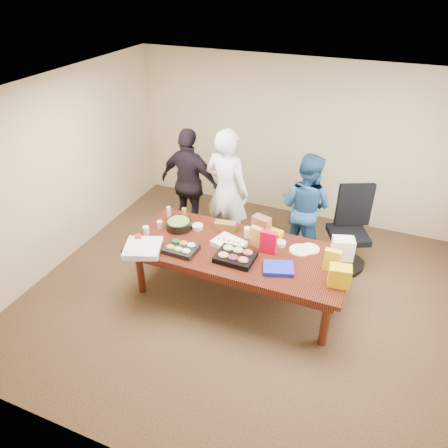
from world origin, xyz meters
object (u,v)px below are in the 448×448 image
at_px(sheet_cake, 229,244).
at_px(person_center, 227,192).
at_px(salad_bowl, 179,225).
at_px(office_chair, 349,232).
at_px(conference_table, 238,272).
at_px(person_right, 305,207).

bearing_deg(sheet_cake, person_center, 130.90).
distance_m(person_center, salad_bowl, 0.95).
relative_size(office_chair, sheet_cake, 3.03).
bearing_deg(salad_bowl, sheet_cake, -9.28).
relative_size(conference_table, salad_bowl, 7.72).
xyz_separation_m(person_center, person_right, (1.14, 0.24, -0.14)).
bearing_deg(salad_bowl, person_right, 35.83).
xyz_separation_m(office_chair, person_center, (-1.81, -0.19, 0.38)).
height_order(conference_table, office_chair, office_chair).
relative_size(conference_table, sheet_cake, 7.02).
distance_m(office_chair, person_center, 1.86).
bearing_deg(person_right, conference_table, 81.16).
height_order(person_right, salad_bowl, person_right).
height_order(office_chair, person_center, person_center).
relative_size(sheet_cake, salad_bowl, 1.10).
xyz_separation_m(person_right, salad_bowl, (-1.52, -1.10, -0.03)).
distance_m(person_right, sheet_cake, 1.42).
bearing_deg(sheet_cake, salad_bowl, -171.96).
bearing_deg(salad_bowl, person_center, 66.29).
bearing_deg(person_center, office_chair, -164.24).
xyz_separation_m(person_center, salad_bowl, (-0.37, -0.85, -0.17)).
distance_m(office_chair, salad_bowl, 2.43).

